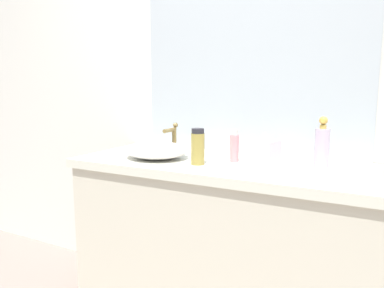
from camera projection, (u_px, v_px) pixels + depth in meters
name	position (u px, v px, depth m)	size (l,w,h in m)	color
bathroom_wall_rear	(246.00, 78.00, 1.96)	(6.00, 0.06, 2.60)	silver
vanity_counter	(226.00, 248.00, 1.79)	(1.53, 0.59, 0.88)	beige
wall_mirror_panel	(249.00, 58.00, 1.90)	(1.25, 0.01, 1.03)	#B2BCC6
sink_basin	(156.00, 150.00, 1.82)	(0.33, 0.31, 0.08)	white
faucet	(173.00, 135.00, 1.96)	(0.03, 0.13, 0.17)	olive
soap_dispenser	(322.00, 145.00, 1.60)	(0.06, 0.06, 0.23)	#C2B0CC
lotion_bottle	(234.00, 147.00, 1.73)	(0.04, 0.04, 0.16)	pink
perfume_bottle	(198.00, 147.00, 1.66)	(0.06, 0.06, 0.17)	#A39043
tissue_box	(264.00, 151.00, 1.66)	(0.14, 0.14, 0.16)	silver
candle_jar	(378.00, 173.00, 1.40)	(0.05, 0.05, 0.04)	silver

